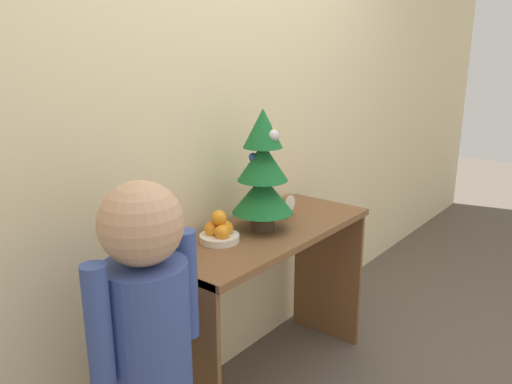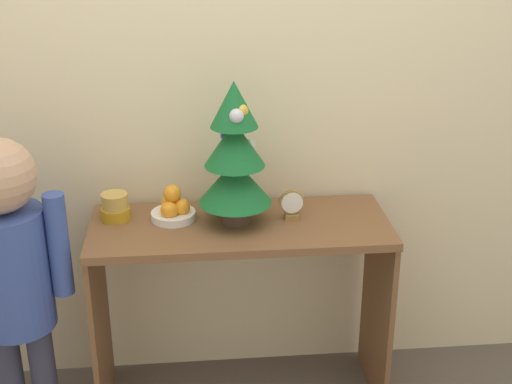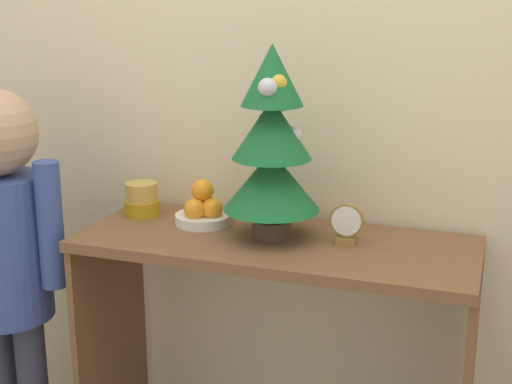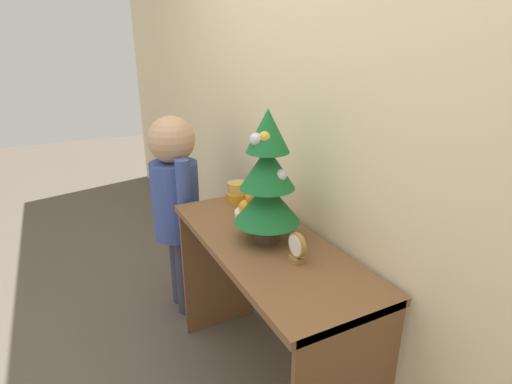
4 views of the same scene
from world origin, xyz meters
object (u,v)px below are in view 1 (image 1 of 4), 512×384
singing_bowl (177,244)px  desk_clock (288,206)px  child_figure (147,318)px  fruit_bowl (220,232)px  mini_tree (263,172)px

singing_bowl → desk_clock: (0.64, -0.06, 0.01)m
desk_clock → child_figure: size_ratio=0.10×
desk_clock → singing_bowl: bearing=174.8°
fruit_bowl → desk_clock: size_ratio=1.45×
singing_bowl → child_figure: bearing=-146.1°
fruit_bowl → desk_clock: (0.43, -0.04, 0.01)m
mini_tree → singing_bowl: size_ratio=4.91×
mini_tree → child_figure: mini_tree is taller
singing_bowl → fruit_bowl: bearing=-5.8°
fruit_bowl → desk_clock: bearing=-4.9°
fruit_bowl → child_figure: (-0.55, -0.20, -0.08)m
desk_clock → child_figure: child_figure is taller
fruit_bowl → desk_clock: 0.43m
desk_clock → child_figure: 1.00m
mini_tree → child_figure: (-0.77, -0.16, -0.29)m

